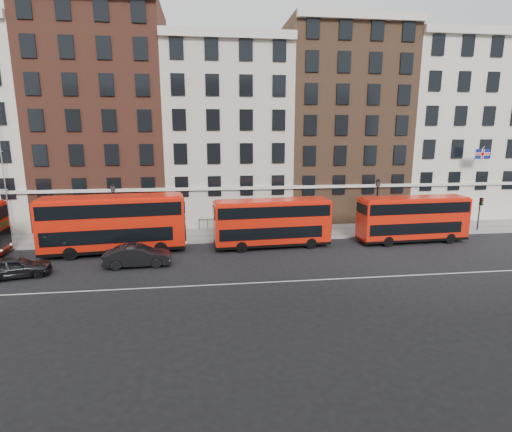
{
  "coord_description": "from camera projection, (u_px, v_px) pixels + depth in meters",
  "views": [
    {
      "loc": [
        -2.56,
        -26.6,
        9.87
      ],
      "look_at": [
        1.53,
        5.0,
        3.0
      ],
      "focal_mm": 28.0,
      "sensor_mm": 36.0,
      "label": 1
    }
  ],
  "objects": [
    {
      "name": "bus_d",
      "position": [
        412.0,
        218.0,
        35.49
      ],
      "size": [
        9.9,
        2.81,
        4.12
      ],
      "rotation": [
        0.0,
        0.0,
        0.05
      ],
      "color": "red",
      "rests_on": "ground"
    },
    {
      "name": "iron_railings",
      "position": [
        231.0,
        223.0,
        40.36
      ],
      "size": [
        6.6,
        0.06,
        1.0
      ],
      "primitive_type": null,
      "color": "black",
      "rests_on": "pavement"
    },
    {
      "name": "traffic_light",
      "position": [
        480.0,
        208.0,
        39.09
      ],
      "size": [
        0.25,
        0.45,
        3.27
      ],
      "color": "black",
      "rests_on": "pavement"
    },
    {
      "name": "road_centre_line",
      "position": [
        247.0,
        283.0,
        26.24
      ],
      "size": [
        70.0,
        0.12,
        0.01
      ],
      "primitive_type": "cube",
      "color": "white",
      "rests_on": "ground"
    },
    {
      "name": "pavement",
      "position": [
        233.0,
        234.0,
        38.35
      ],
      "size": [
        80.0,
        5.0,
        0.15
      ],
      "primitive_type": "cube",
      "color": "gray",
      "rests_on": "ground"
    },
    {
      "name": "lamp_post_left",
      "position": [
        115.0,
        210.0,
        34.45
      ],
      "size": [
        0.44,
        0.44,
        5.33
      ],
      "color": "black",
      "rests_on": "pavement"
    },
    {
      "name": "bus_c",
      "position": [
        272.0,
        222.0,
        33.89
      ],
      "size": [
        9.98,
        2.93,
        4.14
      ],
      "rotation": [
        0.0,
        0.0,
        0.06
      ],
      "color": "red",
      "rests_on": "ground"
    },
    {
      "name": "lamp_post_right",
      "position": [
        377.0,
        204.0,
        37.55
      ],
      "size": [
        0.44,
        0.44,
        5.33
      ],
      "color": "black",
      "rests_on": "pavement"
    },
    {
      "name": "bus_b",
      "position": [
        113.0,
        223.0,
        32.19
      ],
      "size": [
        11.45,
        3.72,
        4.73
      ],
      "rotation": [
        0.0,
        0.0,
        0.09
      ],
      "color": "red",
      "rests_on": "ground"
    },
    {
      "name": "car_front",
      "position": [
        138.0,
        256.0,
        29.41
      ],
      "size": [
        4.91,
        1.93,
        1.59
      ],
      "primitive_type": "imported",
      "rotation": [
        0.0,
        0.0,
        1.62
      ],
      "color": "black",
      "rests_on": "ground"
    },
    {
      "name": "car_rear",
      "position": [
        16.0,
        267.0,
        27.16
      ],
      "size": [
        4.62,
        2.7,
        1.48
      ],
      "primitive_type": "imported",
      "rotation": [
        0.0,
        0.0,
        1.8
      ],
      "color": "black",
      "rests_on": "ground"
    },
    {
      "name": "kerb",
      "position": [
        235.0,
        241.0,
        35.92
      ],
      "size": [
        80.0,
        0.3,
        0.16
      ],
      "primitive_type": "cube",
      "color": "gray",
      "rests_on": "ground"
    },
    {
      "name": "building_terrace",
      "position": [
        224.0,
        127.0,
        43.32
      ],
      "size": [
        64.0,
        11.95,
        22.0
      ],
      "color": "#BAB0A1",
      "rests_on": "ground"
    },
    {
      "name": "ground",
      "position": [
        244.0,
        273.0,
        28.18
      ],
      "size": [
        120.0,
        120.0,
        0.0
      ],
      "primitive_type": "plane",
      "color": "black",
      "rests_on": "ground"
    }
  ]
}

